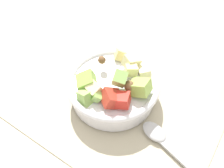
# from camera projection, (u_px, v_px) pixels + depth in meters

# --- Properties ---
(ground_plane) EXTENTS (2.40, 2.40, 0.00)m
(ground_plane) POSITION_uv_depth(u_px,v_px,m) (113.00, 97.00, 0.59)
(ground_plane) COLOR silver
(placemat) EXTENTS (0.49, 0.37, 0.01)m
(placemat) POSITION_uv_depth(u_px,v_px,m) (113.00, 96.00, 0.59)
(placemat) COLOR #BCB299
(placemat) RESTS_ON ground_plane
(salad_bowl) EXTENTS (0.21, 0.21, 0.10)m
(salad_bowl) POSITION_uv_depth(u_px,v_px,m) (112.00, 86.00, 0.56)
(salad_bowl) COLOR white
(salad_bowl) RESTS_ON placemat
(serving_spoon) EXTENTS (0.24, 0.09, 0.01)m
(serving_spoon) POSITION_uv_depth(u_px,v_px,m) (174.00, 150.00, 0.49)
(serving_spoon) COLOR #B7B7BC
(serving_spoon) RESTS_ON placemat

